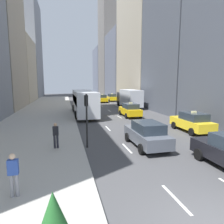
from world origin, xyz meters
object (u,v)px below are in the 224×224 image
(taxi_lead, at_px, (102,98))
(taxi_fourth, at_px, (112,97))
(city_bus, at_px, (84,102))
(pedestrian_near_curb, at_px, (13,173))
(taxi_third, at_px, (192,122))
(traffic_light_pole, at_px, (86,112))
(pedestrian_mid_block, at_px, (56,134))
(box_truck, at_px, (129,98))
(sedan_black_near, at_px, (147,134))
(taxi_second, at_px, (130,110))

(taxi_lead, distance_m, taxi_fourth, 3.70)
(taxi_lead, bearing_deg, city_bus, -108.71)
(city_bus, bearing_deg, pedestrian_near_curb, -102.71)
(taxi_third, distance_m, traffic_light_pole, 9.91)
(traffic_light_pole, bearing_deg, pedestrian_near_curb, -120.39)
(taxi_third, relative_size, pedestrian_mid_block, 2.67)
(box_truck, distance_m, pedestrian_mid_block, 23.30)
(taxi_third, distance_m, sedan_black_near, 6.37)
(sedan_black_near, bearing_deg, traffic_light_pole, 167.38)
(taxi_lead, distance_m, sedan_black_near, 31.59)
(sedan_black_near, relative_size, box_truck, 0.53)
(taxi_second, relative_size, traffic_light_pole, 1.22)
(box_truck, bearing_deg, pedestrian_near_curb, -116.62)
(taxi_third, relative_size, pedestrian_near_curb, 2.67)
(taxi_lead, xyz_separation_m, pedestrian_mid_block, (-8.76, -30.80, 0.19))
(pedestrian_near_curb, relative_size, pedestrian_mid_block, 1.00)
(sedan_black_near, bearing_deg, city_bus, 100.69)
(taxi_fourth, height_order, pedestrian_near_curb, taxi_fourth)
(city_bus, bearing_deg, taxi_fourth, 66.12)
(sedan_black_near, distance_m, city_bus, 15.18)
(pedestrian_mid_block, bearing_deg, taxi_second, 52.09)
(taxi_fourth, xyz_separation_m, pedestrian_mid_block, (-11.56, -33.23, 0.19))
(sedan_black_near, xyz_separation_m, traffic_light_pole, (-3.95, 0.88, 1.53))
(taxi_fourth, distance_m, sedan_black_near, 34.35)
(taxi_lead, xyz_separation_m, pedestrian_near_curb, (-10.03, -36.18, 0.19))
(taxi_fourth, height_order, sedan_black_near, taxi_fourth)
(taxi_third, height_order, city_bus, city_bus)
(taxi_fourth, distance_m, traffic_light_pole, 34.39)
(sedan_black_near, xyz_separation_m, box_truck, (5.60, 20.89, 0.83))
(pedestrian_near_curb, distance_m, traffic_light_pole, 6.63)
(taxi_lead, relative_size, taxi_fourth, 1.00)
(box_truck, xyz_separation_m, pedestrian_mid_block, (-11.56, -20.22, -0.64))
(box_truck, bearing_deg, taxi_second, -107.32)
(taxi_lead, relative_size, traffic_light_pole, 1.22)
(taxi_second, bearing_deg, pedestrian_mid_block, -127.91)
(taxi_lead, height_order, taxi_second, same)
(taxi_second, height_order, city_bus, city_bus)
(taxi_lead, relative_size, pedestrian_mid_block, 2.67)
(city_bus, bearing_deg, taxi_third, -54.65)
(taxi_lead, height_order, box_truck, box_truck)
(taxi_lead, bearing_deg, pedestrian_near_curb, -105.50)
(city_bus, bearing_deg, box_truck, 35.46)
(pedestrian_near_curb, bearing_deg, taxi_second, 58.88)
(city_bus, distance_m, box_truck, 10.33)
(sedan_black_near, height_order, pedestrian_mid_block, pedestrian_mid_block)
(pedestrian_near_curb, bearing_deg, box_truck, 63.38)
(taxi_third, height_order, taxi_fourth, same)
(taxi_fourth, bearing_deg, box_truck, -90.00)
(sedan_black_near, xyz_separation_m, city_bus, (-2.81, 14.89, 0.91))
(taxi_second, relative_size, pedestrian_mid_block, 2.67)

